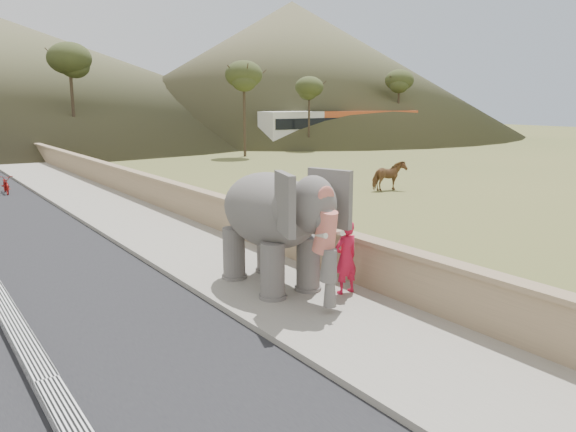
# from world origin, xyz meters

# --- Properties ---
(ground) EXTENTS (160.00, 160.00, 0.00)m
(ground) POSITION_xyz_m (0.00, 0.00, 0.00)
(ground) COLOR olive
(ground) RESTS_ON ground
(walkway) EXTENTS (3.00, 120.00, 0.15)m
(walkway) POSITION_xyz_m (0.00, 10.00, 0.07)
(walkway) COLOR #9E9687
(walkway) RESTS_ON ground
(parapet) EXTENTS (0.30, 120.00, 1.10)m
(parapet) POSITION_xyz_m (1.65, 10.00, 0.55)
(parapet) COLOR tan
(parapet) RESTS_ON ground
(cow) EXTENTS (1.67, 0.89, 1.35)m
(cow) POSITION_xyz_m (11.96, 10.60, 0.68)
(cow) COLOR brown
(cow) RESTS_ON ground
(distant_car) EXTENTS (4.23, 1.72, 1.44)m
(distant_car) POSITION_xyz_m (19.77, 36.00, 0.72)
(distant_car) COLOR silver
(distant_car) RESTS_ON ground
(bus_white) EXTENTS (11.06, 2.80, 3.10)m
(bus_white) POSITION_xyz_m (24.85, 32.32, 1.55)
(bus_white) COLOR white
(bus_white) RESTS_ON ground
(bus_orange) EXTENTS (11.27, 4.52, 3.10)m
(bus_orange) POSITION_xyz_m (29.16, 31.48, 1.55)
(bus_orange) COLOR #D45425
(bus_orange) RESTS_ON ground
(hill_right) EXTENTS (56.00, 56.00, 16.00)m
(hill_right) POSITION_xyz_m (36.00, 52.00, 8.00)
(hill_right) COLOR brown
(hill_right) RESTS_ON ground
(elephant_and_man) EXTENTS (2.14, 3.56, 2.57)m
(elephant_and_man) POSITION_xyz_m (0.02, 2.23, 1.42)
(elephant_and_man) COLOR slate
(elephant_and_man) RESTS_ON ground
(trees) EXTENTS (47.68, 41.83, 9.83)m
(trees) POSITION_xyz_m (2.73, 31.81, 3.96)
(trees) COLOR #473828
(trees) RESTS_ON ground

